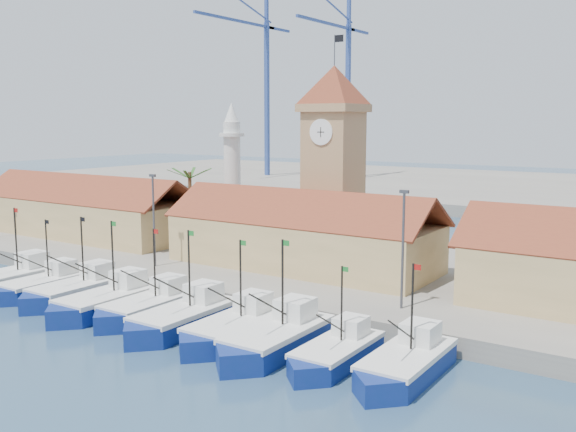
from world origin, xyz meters
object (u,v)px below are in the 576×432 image
Objects in this scene: boat_5 at (182,320)px; minaret at (232,171)px; boat_0 at (9,281)px; clock_tower at (333,156)px.

minaret reaches higher than boat_5.
minaret reaches higher than boat_0.
boat_0 is 28.06m from minaret.
boat_0 is 0.47× the size of clock_tower.
minaret is (-15.62, 25.82, 8.91)m from boat_5.
clock_tower is (-0.62, 23.81, 11.14)m from boat_5.
boat_5 is at bearing -88.51° from clock_tower.
boat_5 is 31.46m from minaret.
boat_0 is at bearing -131.26° from clock_tower.
boat_0 reaches higher than boat_5.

